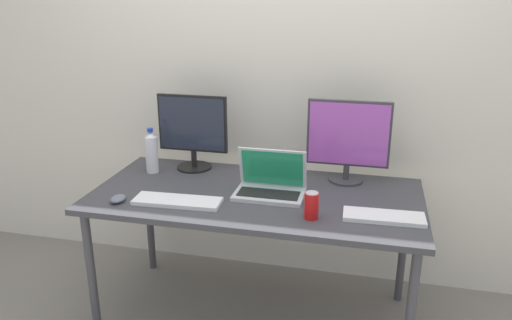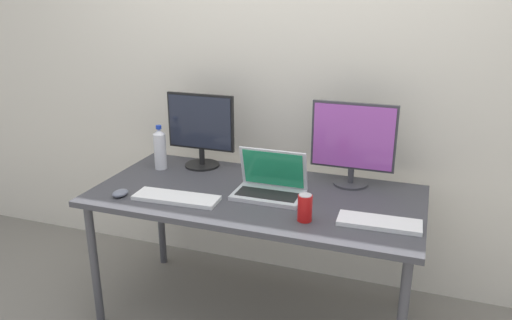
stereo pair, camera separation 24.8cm
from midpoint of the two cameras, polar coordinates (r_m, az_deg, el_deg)
ground_plane at (r=2.92m, az=-2.55°, el=-17.40°), size 16.00×16.00×0.00m
wall_back at (r=2.95m, az=0.24°, el=10.62°), size 7.00×0.08×2.60m
work_desk at (r=2.57m, az=-2.78°, el=-5.10°), size 1.67×0.81×0.74m
monitor_left at (r=2.87m, az=-9.73°, el=3.37°), size 0.40×0.20×0.43m
monitor_center at (r=2.65m, az=7.88°, el=2.39°), size 0.44×0.18×0.44m
laptop_silver at (r=2.51m, az=-1.16°, el=-2.84°), size 0.35×0.22×0.23m
keyboard_main at (r=2.31m, az=11.44°, el=-6.45°), size 0.37×0.15×0.02m
keyboard_aux at (r=2.48m, az=-11.84°, el=-4.69°), size 0.43×0.16×0.02m
mouse_by_keyboard at (r=2.57m, az=-18.21°, el=-4.29°), size 0.08×0.10×0.03m
water_bottle at (r=2.89m, az=-14.28°, el=0.83°), size 0.07×0.07×0.26m
soda_can_near_keyboard at (r=2.26m, az=3.23°, el=-5.28°), size 0.07×0.07×0.13m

